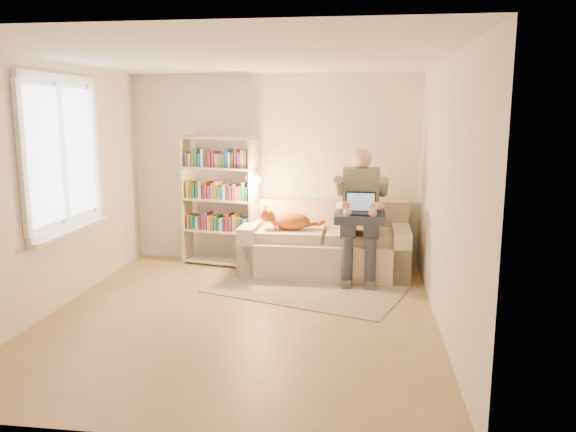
# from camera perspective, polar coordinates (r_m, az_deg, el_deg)

# --- Properties ---
(floor) EXTENTS (4.50, 4.50, 0.00)m
(floor) POSITION_cam_1_polar(r_m,az_deg,el_deg) (5.96, -4.79, -10.03)
(floor) COLOR #9C7746
(floor) RESTS_ON ground
(ceiling) EXTENTS (4.00, 4.50, 0.02)m
(ceiling) POSITION_cam_1_polar(r_m,az_deg,el_deg) (5.60, -5.21, 15.72)
(ceiling) COLOR white
(ceiling) RESTS_ON wall_back
(wall_left) EXTENTS (0.02, 4.50, 2.60)m
(wall_left) POSITION_cam_1_polar(r_m,az_deg,el_deg) (6.37, -22.85, 2.59)
(wall_left) COLOR silver
(wall_left) RESTS_ON floor
(wall_right) EXTENTS (0.02, 4.50, 2.60)m
(wall_right) POSITION_cam_1_polar(r_m,az_deg,el_deg) (5.56, 15.59, 1.98)
(wall_right) COLOR silver
(wall_right) RESTS_ON floor
(wall_back) EXTENTS (4.00, 0.02, 2.60)m
(wall_back) POSITION_cam_1_polar(r_m,az_deg,el_deg) (7.83, -1.42, 4.75)
(wall_back) COLOR silver
(wall_back) RESTS_ON floor
(wall_front) EXTENTS (4.00, 0.02, 2.60)m
(wall_front) POSITION_cam_1_polar(r_m,az_deg,el_deg) (3.51, -12.95, -2.75)
(wall_front) COLOR silver
(wall_front) RESTS_ON floor
(window) EXTENTS (0.12, 1.52, 1.69)m
(window) POSITION_cam_1_polar(r_m,az_deg,el_deg) (6.51, -21.61, 3.50)
(window) COLOR white
(window) RESTS_ON wall_left
(sofa) EXTENTS (2.17, 1.00, 0.92)m
(sofa) POSITION_cam_1_polar(r_m,az_deg,el_deg) (7.42, 3.81, -3.18)
(sofa) COLOR beige
(sofa) RESTS_ON floor
(person) EXTENTS (0.47, 0.76, 1.64)m
(person) POSITION_cam_1_polar(r_m,az_deg,el_deg) (7.12, 7.38, 0.93)
(person) COLOR slate
(person) RESTS_ON sofa
(cat) EXTENTS (0.79, 0.28, 0.29)m
(cat) POSITION_cam_1_polar(r_m,az_deg,el_deg) (7.26, -0.38, -0.44)
(cat) COLOR #D06728
(cat) RESTS_ON sofa
(blanket) EXTENTS (0.62, 0.51, 0.10)m
(blanket) POSITION_cam_1_polar(r_m,az_deg,el_deg) (6.97, 7.93, -0.20)
(blanket) COLOR #252B41
(blanket) RESTS_ON person
(laptop) EXTENTS (0.38, 0.31, 0.33)m
(laptop) POSITION_cam_1_polar(r_m,az_deg,el_deg) (6.96, 7.95, 0.77)
(laptop) COLOR black
(laptop) RESTS_ON blanket
(bookshelf) EXTENTS (1.16, 0.56, 1.78)m
(bookshelf) POSITION_cam_1_polar(r_m,az_deg,el_deg) (7.67, -6.98, 2.15)
(bookshelf) COLOR beige
(bookshelf) RESTS_ON floor
(rug) EXTENTS (2.51, 1.95, 0.01)m
(rug) POSITION_cam_1_polar(r_m,az_deg,el_deg) (6.76, 1.88, -7.42)
(rug) COLOR gray
(rug) RESTS_ON floor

